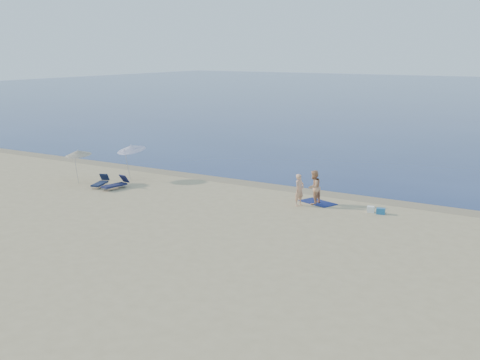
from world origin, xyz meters
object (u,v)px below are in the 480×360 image
(person_left, at_px, (299,190))
(umbrella_near, at_px, (131,148))
(person_right, at_px, (314,187))
(blue_cooler, at_px, (381,211))

(person_left, bearing_deg, umbrella_near, 101.51)
(person_right, height_order, blue_cooler, person_right)
(person_right, relative_size, umbrella_near, 0.77)
(person_left, relative_size, umbrella_near, 0.71)
(person_left, xyz_separation_m, umbrella_near, (-12.15, 0.41, 1.18))
(person_right, height_order, umbrella_near, umbrella_near)
(person_right, bearing_deg, blue_cooler, 96.46)
(person_right, bearing_deg, umbrella_near, -81.25)
(person_right, bearing_deg, person_left, -29.42)
(blue_cooler, bearing_deg, person_right, 166.70)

